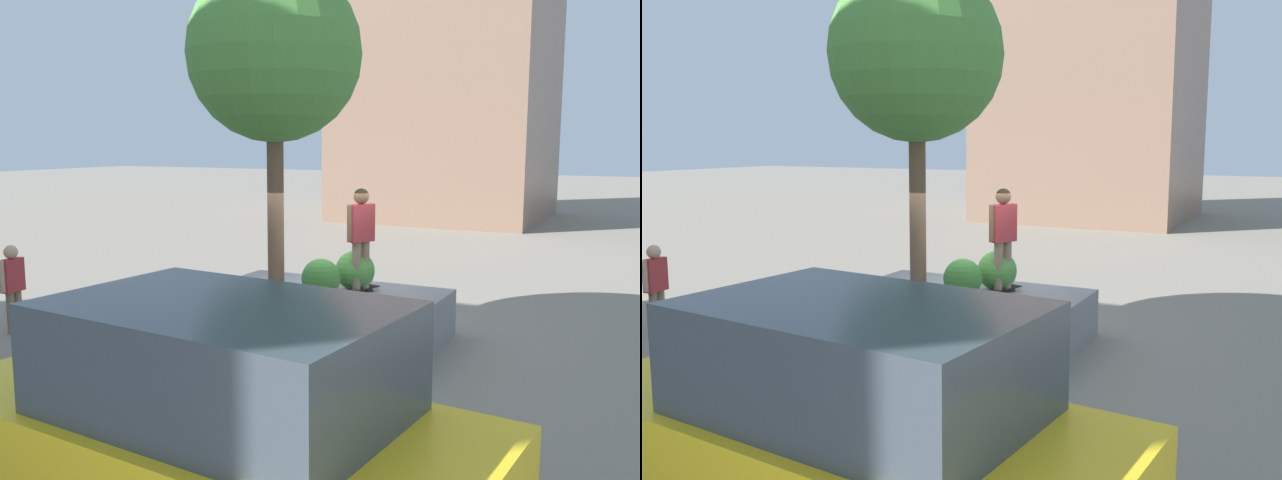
{
  "view_description": "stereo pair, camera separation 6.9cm",
  "coord_description": "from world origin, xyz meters",
  "views": [
    {
      "loc": [
        -5.26,
        10.4,
        3.36
      ],
      "look_at": [
        -0.09,
        0.24,
        1.71
      ],
      "focal_mm": 38.57,
      "sensor_mm": 36.0,
      "label": 1
    },
    {
      "loc": [
        -5.32,
        10.37,
        3.36
      ],
      "look_at": [
        -0.09,
        0.24,
        1.71
      ],
      "focal_mm": 38.57,
      "sensor_mm": 36.0,
      "label": 2
    }
  ],
  "objects": [
    {
      "name": "taxi_cab",
      "position": [
        -2.21,
        6.3,
        1.11
      ],
      "size": [
        4.83,
        2.52,
        2.18
      ],
      "color": "gold",
      "rests_on": "ground"
    },
    {
      "name": "ground_plane",
      "position": [
        0.0,
        0.0,
        0.0
      ],
      "size": [
        120.0,
        120.0,
        0.0
      ],
      "primitive_type": "plane",
      "color": "gray"
    },
    {
      "name": "hedge_clump",
      "position": [
        -0.28,
        0.58,
        1.13
      ],
      "size": [
        0.65,
        0.65,
        0.65
      ],
      "primitive_type": "sphere",
      "color": "#3D7A33",
      "rests_on": "planter_ledge"
    },
    {
      "name": "skateboarder",
      "position": [
        -0.72,
        -0.06,
        1.86
      ],
      "size": [
        0.37,
        0.53,
        1.7
      ],
      "color": "#847056",
      "rests_on": "skateboard"
    },
    {
      "name": "plaza_tree",
      "position": [
        0.6,
        0.51,
        4.74
      ],
      "size": [
        2.89,
        2.89,
        5.4
      ],
      "color": "brown",
      "rests_on": "planter_ledge"
    },
    {
      "name": "planter_ledge",
      "position": [
        -0.09,
        0.24,
        0.4
      ],
      "size": [
        4.0,
        2.58,
        0.81
      ],
      "primitive_type": "cube",
      "color": "gray",
      "rests_on": "ground"
    },
    {
      "name": "skateboard",
      "position": [
        -0.72,
        -0.06,
        0.86
      ],
      "size": [
        0.42,
        0.83,
        0.07
      ],
      "color": "black",
      "rests_on": "planter_ledge"
    },
    {
      "name": "boxwood_shrub",
      "position": [
        -0.55,
        -0.2,
        1.15
      ],
      "size": [
        0.68,
        0.68,
        0.68
      ],
      "primitive_type": "sphere",
      "color": "#4C8C3D",
      "rests_on": "planter_ledge"
    },
    {
      "name": "plaza_lowrise_south",
      "position": [
        3.46,
        -19.11,
        7.83
      ],
      "size": [
        8.17,
        8.33,
        15.66
      ],
      "primitive_type": "cube",
      "color": "#8C6B56",
      "rests_on": "ground"
    },
    {
      "name": "pedestrian_crossing",
      "position": [
        4.88,
        2.34,
        0.9
      ],
      "size": [
        0.24,
        0.53,
        1.56
      ],
      "color": "#847056",
      "rests_on": "ground"
    }
  ]
}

